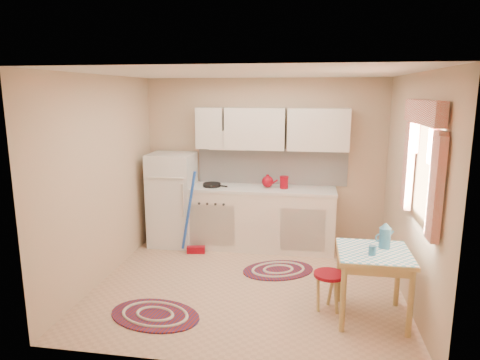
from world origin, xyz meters
name	(u,v)px	position (x,y,z in m)	size (l,w,h in m)	color
room_shell	(264,152)	(0.16, 0.24, 1.60)	(3.64, 3.60, 2.52)	tan
fridge	(173,199)	(-1.34, 1.25, 0.70)	(0.65, 0.60, 1.40)	silver
broom	(195,213)	(-0.90, 0.90, 0.60)	(0.28, 0.12, 1.20)	blue
base_cabinets	(257,219)	(-0.05, 1.30, 0.44)	(2.25, 0.60, 0.88)	silver
countertop	(258,189)	(-0.05, 1.30, 0.90)	(2.27, 0.62, 0.04)	silver
frying_pan	(212,185)	(-0.73, 1.25, 0.94)	(0.27, 0.27, 0.05)	black
red_kettle	(268,182)	(0.09, 1.30, 1.01)	(0.19, 0.17, 0.19)	maroon
red_canister	(284,183)	(0.33, 1.30, 1.00)	(0.12, 0.12, 0.16)	maroon
table	(372,285)	(1.36, -0.56, 0.36)	(0.72, 0.72, 0.72)	tan
stool	(328,292)	(0.93, -0.47, 0.21)	(0.33, 0.33, 0.42)	maroon
coffee_pot	(385,235)	(1.47, -0.44, 0.86)	(0.14, 0.12, 0.29)	teal
mug	(372,251)	(1.33, -0.66, 0.77)	(0.08, 0.08, 0.10)	teal
rug_center	(278,270)	(0.33, 0.47, 0.01)	(0.94, 0.63, 0.02)	maroon
rug_left	(155,315)	(-0.86, -0.89, 0.01)	(0.98, 0.65, 0.02)	maroon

